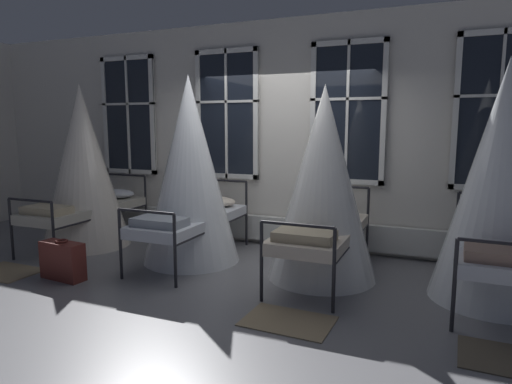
% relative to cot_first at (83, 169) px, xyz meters
% --- Properties ---
extents(ground, '(19.81, 19.81, 0.00)m').
position_rel_cot_first_xyz_m(ground, '(2.72, 0.03, -1.14)').
color(ground, slate).
extents(back_wall_with_windows, '(10.91, 0.10, 3.26)m').
position_rel_cot_first_xyz_m(back_wall_with_windows, '(2.72, 1.18, 0.49)').
color(back_wall_with_windows, silver).
rests_on(back_wall_with_windows, ground).
extents(window_bank, '(6.46, 0.10, 2.82)m').
position_rel_cot_first_xyz_m(window_bank, '(2.72, 1.07, 0.01)').
color(window_bank, black).
rests_on(window_bank, ground).
extents(cot_first, '(1.26, 1.97, 2.36)m').
position_rel_cot_first_xyz_m(cot_first, '(0.00, 0.00, 0.00)').
color(cot_first, black).
rests_on(cot_first, ground).
extents(cot_second, '(1.26, 1.96, 2.41)m').
position_rel_cot_first_xyz_m(cot_second, '(1.83, -0.06, 0.02)').
color(cot_second, black).
rests_on(cot_second, ground).
extents(cot_third, '(1.26, 1.97, 2.23)m').
position_rel_cot_first_xyz_m(cot_third, '(3.59, -0.05, -0.06)').
color(cot_third, black).
rests_on(cot_third, ground).
extents(cot_fourth, '(1.26, 1.98, 2.43)m').
position_rel_cot_first_xyz_m(cot_fourth, '(5.39, -0.06, 0.03)').
color(cot_fourth, black).
rests_on(cot_fourth, ground).
extents(rug_first, '(0.81, 0.58, 0.01)m').
position_rel_cot_first_xyz_m(rug_first, '(-0.00, -1.37, -1.14)').
color(rug_first, '#8E7A5B').
rests_on(rug_first, ground).
extents(rug_third, '(0.82, 0.59, 0.01)m').
position_rel_cot_first_xyz_m(rug_third, '(3.62, -1.37, -1.14)').
color(rug_third, '#8E7A5B').
rests_on(rug_third, ground).
extents(suitcase_dark, '(0.58, 0.26, 0.47)m').
position_rel_cot_first_xyz_m(suitcase_dark, '(0.84, -1.29, -0.92)').
color(suitcase_dark, '#5B231E').
rests_on(suitcase_dark, ground).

